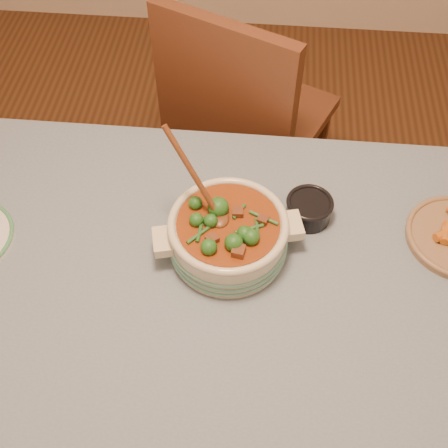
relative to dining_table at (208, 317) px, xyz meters
The scene contains 5 objects.
floor 0.66m from the dining_table, ahead, with size 4.50×4.50×0.00m, color #412412.
dining_table is the anchor object (origin of this frame).
stew_casserole 0.21m from the dining_table, 74.97° to the left, with size 0.35×0.33×0.33m.
condiment_bowl 0.36m from the dining_table, 48.39° to the left, with size 0.15×0.15×0.06m.
chair_far 0.81m from the dining_table, 88.25° to the left, with size 0.62×0.62×1.01m.
Camera 1 is at (0.10, -0.63, 1.87)m, focal length 45.00 mm.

